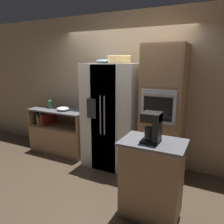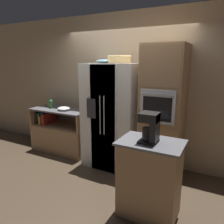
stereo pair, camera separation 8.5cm
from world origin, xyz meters
The scene contains 12 objects.
ground_plane centered at (0.00, 0.00, 0.00)m, with size 20.00×20.00×0.00m, color #4C3D2D.
wall_back centered at (0.00, 0.41, 1.40)m, with size 12.00×0.06×2.80m.
counter_left centered at (-1.34, 0.07, 0.35)m, with size 1.29×0.63×0.93m.
refrigerator centered at (-0.06, 0.01, 0.94)m, with size 0.98×0.77×1.89m.
wall_oven centered at (0.85, 0.05, 1.10)m, with size 0.65×0.73×2.18m.
island_counter centered at (1.00, -1.02, 0.49)m, with size 0.77×0.54×0.98m.
wicker_basket centered at (0.05, 0.05, 1.96)m, with size 0.41×0.41×0.13m.
fruit_bowl centered at (-0.28, 0.11, 1.92)m, with size 0.31×0.31×0.07m.
bottle_tall centered at (-1.58, 0.04, 1.04)m, with size 0.09×0.09×0.22m.
mug centered at (-1.70, 0.12, 0.98)m, with size 0.13×0.09×0.09m.
mixing_bowl centered at (-1.19, -0.01, 0.97)m, with size 0.26×0.26×0.08m.
coffee_maker centered at (1.00, -1.06, 1.18)m, with size 0.21×0.22×0.36m.
Camera 2 is at (1.74, -3.42, 1.92)m, focal length 35.00 mm.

